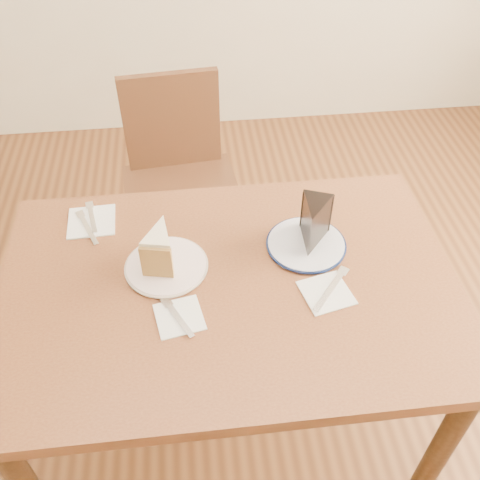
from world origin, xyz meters
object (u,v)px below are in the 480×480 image
table (229,306)px  plate_navy (306,244)px  plate_cream (166,266)px  chocolate_cake (313,226)px  carrot_cake (161,246)px  chair_far (180,183)px

table → plate_navy: (0.23, 0.11, 0.10)m
plate_cream → chocolate_cake: 0.41m
plate_cream → chocolate_cake: chocolate_cake is taller
table → carrot_cake: bearing=151.2°
plate_cream → chair_far: bearing=86.7°
chocolate_cake → chair_far: bearing=-40.2°
table → plate_navy: plate_navy is taller
plate_cream → chocolate_cake: (0.40, 0.04, 0.07)m
table → chair_far: chair_far is taller
chair_far → carrot_cake: 0.74m
table → plate_cream: size_ratio=5.64×
table → chocolate_cake: (0.24, 0.11, 0.17)m
plate_cream → carrot_cake: 0.06m
table → plate_cream: (-0.16, 0.07, 0.10)m
plate_cream → plate_navy: (0.39, 0.04, 0.00)m
chocolate_cake → plate_cream: bearing=26.8°
plate_navy → carrot_cake: size_ratio=1.92×
chair_far → chocolate_cake: 0.81m
carrot_cake → plate_cream: bearing=-58.8°
carrot_cake → plate_navy: bearing=14.5°
plate_cream → carrot_cake: (-0.01, 0.02, 0.05)m
plate_navy → chair_far: bearing=117.9°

